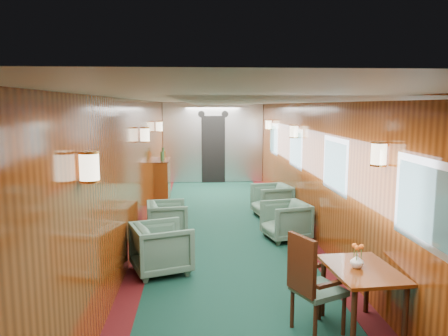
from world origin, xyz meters
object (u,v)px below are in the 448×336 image
armchair_right_far (272,200)px  armchair_left_far (167,219)px  armchair_right_near (286,221)px  credenza (162,180)px  armchair_left_near (161,248)px  dining_table (362,278)px  side_chair (311,281)px

armchair_right_far → armchair_left_far: bearing=-68.2°
armchair_left_far → armchair_right_near: 2.07m
credenza → armchair_right_far: 2.94m
armchair_left_near → armchair_right_near: 2.45m
armchair_right_far → dining_table: bearing=-9.4°
dining_table → side_chair: bearing=175.7°
dining_table → armchair_right_near: (-0.12, 3.15, -0.24)m
armchair_left_near → armchair_left_far: bearing=-18.7°
credenza → side_chair: bearing=-73.1°
dining_table → side_chair: side_chair is taller
credenza → armchair_left_near: size_ratio=1.69×
armchair_left_near → armchair_right_near: (2.03, 1.38, -0.02)m
side_chair → armchair_left_near: (-1.63, 1.77, -0.22)m
side_chair → armchair_left_far: size_ratio=1.50×
side_chair → credenza: credenza is taller
armchair_left_near → armchair_left_far: size_ratio=1.10×
armchair_left_near → armchair_right_far: (2.06, 2.97, -0.01)m
armchair_left_near → armchair_right_far: size_ratio=1.03×
armchair_left_near → armchair_right_near: armchair_left_near is taller
dining_table → armchair_right_far: dining_table is taller
dining_table → armchair_right_far: (-0.09, 4.74, -0.24)m
side_chair → armchair_left_far: 3.80m
credenza → armchair_left_far: size_ratio=1.85×
credenza → armchair_left_far: bearing=-84.2°
armchair_left_far → armchair_right_far: (2.08, 1.32, 0.02)m
armchair_left_near → armchair_left_far: armchair_left_near is taller
armchair_right_near → armchair_left_far: bearing=-111.1°
side_chair → armchair_right_far: size_ratio=1.41×
side_chair → armchair_right_near: size_ratio=1.44×
side_chair → armchair_right_far: bearing=60.4°
dining_table → armchair_left_near: armchair_left_near is taller
armchair_left_far → armchair_right_far: 2.46m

